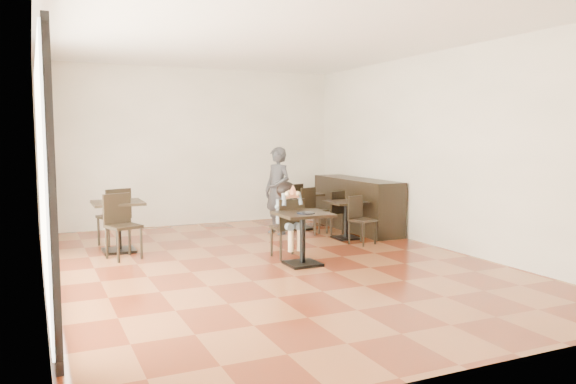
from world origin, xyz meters
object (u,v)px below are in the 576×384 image
child (287,220)px  chair_mid_b (362,220)px  cafe_table_back (302,211)px  chair_mid_a (331,212)px  cafe_table_mid (346,220)px  chair_left_a (114,217)px  child_chair (287,228)px  cafe_table_left (118,227)px  child_table (303,239)px  chair_left_b (123,227)px  chair_back_a (290,204)px  chair_back_b (315,211)px  adult_patron (278,191)px

child → chair_mid_b: (1.59, 0.41, -0.17)m
cafe_table_back → chair_mid_a: chair_mid_a is taller
cafe_table_mid → chair_left_a: (-3.84, 1.07, 0.15)m
child_chair → cafe_table_left: (-2.25, 1.48, -0.05)m
cafe_table_back → cafe_table_left: bearing=-168.3°
child_table → cafe_table_back: 3.07m
chair_mid_b → chair_left_b: 3.88m
cafe_table_mid → chair_left_b: bearing=-179.6°
cafe_table_mid → cafe_table_back: bearing=101.5°
child_table → chair_back_a: 3.58m
child → chair_mid_b: child is taller
child_table → chair_mid_b: bearing=31.0°
cafe_table_left → chair_back_b: chair_back_b is taller
cafe_table_left → chair_back_a: size_ratio=0.94×
child → adult_patron: 2.05m
child → cafe_table_mid: (1.59, 0.96, -0.23)m
child_table → child_chair: 0.56m
child_table → chair_mid_b: 1.86m
adult_patron → chair_back_a: bearing=123.1°
child_chair → cafe_table_mid: bearing=-149.0°
child_chair → chair_mid_b: 1.65m
chair_left_b → chair_back_b: (3.59, 0.74, -0.06)m
chair_mid_b → chair_left_a: bearing=139.0°
child → chair_mid_b: bearing=14.3°
child → cafe_table_back: bearing=58.9°
child_table → chair_mid_a: 2.60m
child_chair → chair_back_a: (1.34, 2.77, -0.03)m
child_chair → chair_back_b: size_ratio=1.07×
child_table → child: bearing=90.0°
chair_mid_a → child_chair: bearing=25.3°
cafe_table_left → child: bearing=-33.3°
chair_left_a → chair_mid_b: bearing=138.3°
chair_left_a → adult_patron: bearing=159.1°
cafe_table_back → chair_left_a: 3.59m
child_table → chair_mid_a: (1.59, 2.06, 0.03)m
chair_left_b → chair_mid_a: bearing=-10.2°
child → cafe_table_left: child is taller
cafe_table_mid → cafe_table_back: 1.29m
child_chair → chair_left_b: size_ratio=0.94×
child_table → cafe_table_left: cafe_table_left is taller
chair_mid_a → chair_mid_b: (0.00, -1.10, 0.00)m
chair_mid_a → chair_left_b: size_ratio=0.84×
adult_patron → chair_mid_b: size_ratio=2.00×
cafe_table_mid → chair_left_b: size_ratio=0.70×
chair_mid_b → cafe_table_mid: bearing=71.9°
adult_patron → chair_back_b: (0.65, -0.25, -0.39)m
chair_mid_b → child_chair: bearing=176.2°
cafe_table_left → chair_back_b: (3.59, 0.19, 0.02)m
adult_patron → chair_back_b: size_ratio=1.90×
adult_patron → chair_left_b: 3.12m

